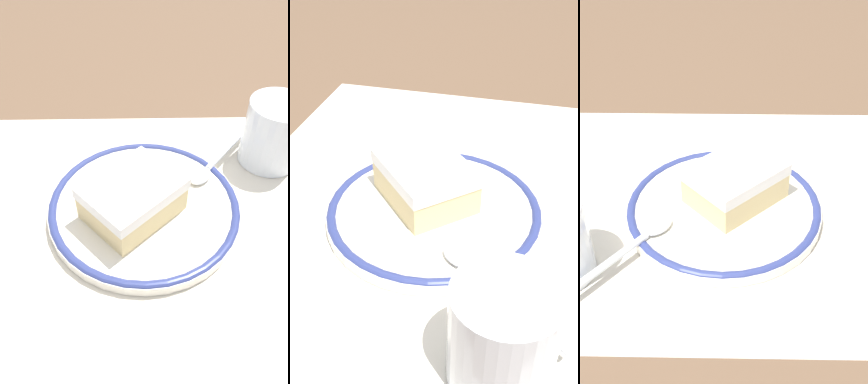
# 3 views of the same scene
# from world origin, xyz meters

# --- Properties ---
(ground_plane) EXTENTS (2.40, 2.40, 0.00)m
(ground_plane) POSITION_xyz_m (0.00, 0.00, 0.00)
(ground_plane) COLOR brown
(placemat) EXTENTS (0.53, 0.42, 0.00)m
(placemat) POSITION_xyz_m (0.00, 0.00, 0.00)
(placemat) COLOR beige
(placemat) RESTS_ON ground_plane
(plate) EXTENTS (0.22, 0.22, 0.02)m
(plate) POSITION_xyz_m (0.04, 0.02, 0.01)
(plate) COLOR silver
(plate) RESTS_ON placemat
(cake_slice) EXTENTS (0.13, 0.13, 0.05)m
(cake_slice) POSITION_xyz_m (0.02, 0.01, 0.04)
(cake_slice) COLOR beige
(cake_slice) RESTS_ON plate
(spoon) EXTENTS (0.10, 0.12, 0.01)m
(spoon) POSITION_xyz_m (0.13, 0.09, 0.02)
(spoon) COLOR silver
(spoon) RESTS_ON plate
(cup) EXTENTS (0.08, 0.08, 0.09)m
(cup) POSITION_xyz_m (0.21, 0.11, 0.04)
(cup) COLOR silver
(cup) RESTS_ON placemat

